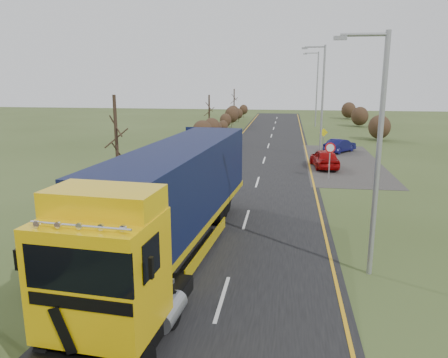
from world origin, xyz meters
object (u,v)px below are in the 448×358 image
lorry (173,198)px  speed_sign (330,153)px  car_red_hatchback (324,159)px  car_blue_sedan (340,146)px  streetlight_near (376,147)px

lorry → speed_sign: 16.49m
car_red_hatchback → speed_sign: speed_sign is taller
speed_sign → lorry: bearing=-115.5°
car_blue_sedan → streetlight_near: (-1.96, -26.52, 3.94)m
car_red_hatchback → car_blue_sedan: (2.01, 7.54, -0.10)m
car_blue_sedan → lorry: bearing=107.4°
car_blue_sedan → car_red_hatchback: bearing=111.5°
lorry → speed_sign: bearing=69.3°
car_blue_sedan → streetlight_near: streetlight_near is taller
streetlight_near → speed_sign: streetlight_near is taller
speed_sign → car_red_hatchback: bearing=90.1°
lorry → streetlight_near: bearing=3.5°
car_red_hatchback → car_blue_sedan: size_ratio=1.12×
lorry → car_red_hatchback: bearing=74.2°
speed_sign → car_blue_sedan: bearing=80.1°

